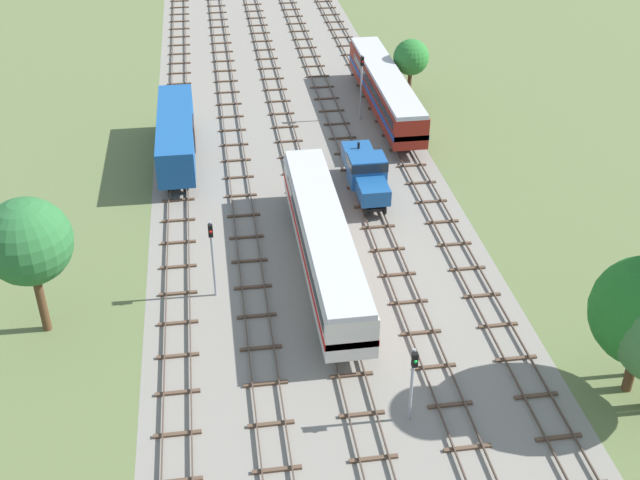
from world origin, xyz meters
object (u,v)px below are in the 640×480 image
at_px(diesel_railcar_centre_right_far, 385,88).
at_px(signal_post_near, 413,376).
at_px(diesel_railcar_centre_left_near, 324,240).
at_px(shunter_loco_centre_mid, 366,171).
at_px(signal_post_nearest, 212,250).
at_px(freight_boxcar_far_left_midfar, 176,133).
at_px(signal_post_mid, 361,80).

xyz_separation_m(diesel_railcar_centre_right_far, signal_post_near, (-7.03, -38.24, 0.37)).
height_order(diesel_railcar_centre_left_near, shunter_loco_centre_mid, diesel_railcar_centre_left_near).
bearing_deg(signal_post_nearest, signal_post_near, -52.45).
bearing_deg(signal_post_near, freight_boxcar_far_left_midfar, 110.40).
height_order(shunter_loco_centre_mid, signal_post_nearest, signal_post_nearest).
xyz_separation_m(shunter_loco_centre_mid, signal_post_nearest, (-11.71, -11.41, 1.38)).
height_order(shunter_loco_centre_mid, signal_post_near, signal_post_near).
bearing_deg(signal_post_nearest, signal_post_mid, 61.05).
bearing_deg(diesel_railcar_centre_right_far, signal_post_near, -100.41).
distance_m(diesel_railcar_centre_left_near, freight_boxcar_far_left_midfar, 20.19).
bearing_deg(diesel_railcar_centre_left_near, shunter_loco_centre_mid, 64.94).
bearing_deg(diesel_railcar_centre_right_far, shunter_loco_centre_mid, -107.75).
relative_size(shunter_loco_centre_mid, signal_post_near, 1.84).
bearing_deg(diesel_railcar_centre_right_far, freight_boxcar_far_left_midfar, -160.13).
bearing_deg(signal_post_nearest, diesel_railcar_centre_right_far, 57.81).
bearing_deg(signal_post_mid, signal_post_near, -97.10).
bearing_deg(diesel_railcar_centre_left_near, freight_boxcar_far_left_midfar, 117.63).
bearing_deg(signal_post_mid, diesel_railcar_centre_left_near, -106.31).
height_order(freight_boxcar_far_left_midfar, signal_post_nearest, signal_post_nearest).
bearing_deg(shunter_loco_centre_mid, signal_post_nearest, -135.74).
xyz_separation_m(freight_boxcar_far_left_midfar, diesel_railcar_centre_right_far, (18.73, 6.77, 0.15)).
distance_m(shunter_loco_centre_mid, freight_boxcar_far_left_midfar, 16.10).
xyz_separation_m(diesel_railcar_centre_left_near, signal_post_nearest, (-7.03, -1.40, 0.79)).
bearing_deg(signal_post_near, diesel_railcar_centre_left_near, 99.78).
height_order(diesel_railcar_centre_left_near, signal_post_near, signal_post_near).
xyz_separation_m(signal_post_near, signal_post_mid, (4.68, 37.60, 0.81)).
height_order(diesel_railcar_centre_right_far, signal_post_near, signal_post_near).
height_order(diesel_railcar_centre_left_near, signal_post_mid, signal_post_mid).
xyz_separation_m(shunter_loco_centre_mid, freight_boxcar_far_left_midfar, (-14.05, 7.87, 0.44)).
relative_size(diesel_railcar_centre_right_far, signal_post_nearest, 3.84).
bearing_deg(freight_boxcar_far_left_midfar, diesel_railcar_centre_left_near, -62.37).
bearing_deg(freight_boxcar_far_left_midfar, signal_post_mid, 20.50).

